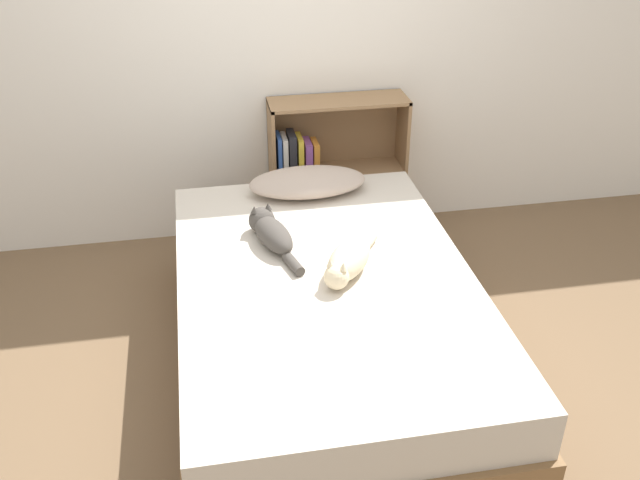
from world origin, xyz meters
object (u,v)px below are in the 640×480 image
Objects in this scene: bed at (326,324)px; cat_dark at (271,232)px; pillow at (308,182)px; bookshelf at (329,164)px; cat_light at (348,261)px.

cat_dark reaches higher than bed.
pillow is 0.72× the size of bookshelf.
cat_light is 0.46m from cat_dark.
cat_dark reaches higher than pillow.
bed is at bearing -101.66° from bookshelf.
bookshelf is (0.27, 1.33, 0.21)m from bed.
bed is 4.48× the size of cat_light.
bed is 0.36m from cat_light.
bookshelf is (0.22, 0.49, -0.13)m from pillow.
cat_light is at bearing -97.43° from bookshelf.
cat_dark is 0.57× the size of bookshelf.
bookshelf reaches higher than cat_dark.
bed is 1.37m from bookshelf.
bookshelf reaches higher than bed.
bookshelf is at bearing -153.51° from cat_light.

